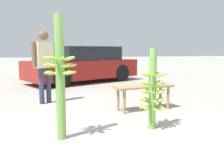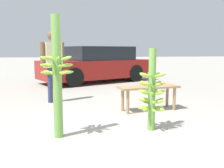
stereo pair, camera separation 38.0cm
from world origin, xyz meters
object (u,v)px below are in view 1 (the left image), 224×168
at_px(market_bench, 144,90).
at_px(parked_car, 83,65).
at_px(banana_stalk_left, 60,76).
at_px(vendor_person, 44,60).
at_px(banana_stalk_center, 152,90).

distance_m(market_bench, parked_car, 4.91).
xyz_separation_m(banana_stalk_left, vendor_person, (-0.22, 2.54, 0.11)).
height_order(banana_stalk_center, vendor_person, vendor_person).
bearing_deg(vendor_person, parked_car, 35.53).
relative_size(banana_stalk_left, parked_car, 0.37).
height_order(vendor_person, parked_car, vendor_person).
xyz_separation_m(banana_stalk_center, vendor_person, (-1.65, 2.44, 0.39)).
bearing_deg(banana_stalk_center, market_bench, 74.03).
bearing_deg(banana_stalk_left, banana_stalk_center, 3.85).
xyz_separation_m(banana_stalk_left, parked_car, (1.24, 6.20, -0.23)).
bearing_deg(parked_car, banana_stalk_center, 156.97).
relative_size(banana_stalk_left, banana_stalk_center, 1.35).
bearing_deg(parked_car, vendor_person, 133.42).
xyz_separation_m(banana_stalk_center, market_bench, (0.35, 1.23, -0.20)).
bearing_deg(market_bench, banana_stalk_center, -114.76).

